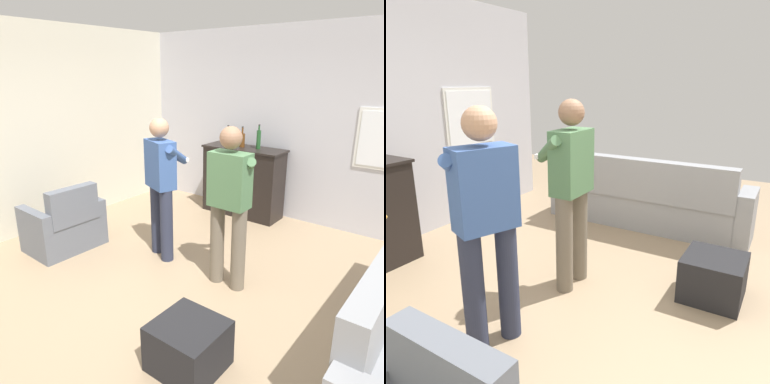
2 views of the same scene
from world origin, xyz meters
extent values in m
plane|color=#9E8466|center=(0.00, 0.00, 0.00)|extent=(10.40, 10.40, 0.00)
cube|color=silver|center=(0.00, 2.66, 1.40)|extent=(5.20, 0.12, 2.80)
cube|color=beige|center=(-2.66, 0.00, 1.40)|extent=(0.12, 5.20, 2.80)
cube|color=slate|center=(-1.81, -0.13, 0.20)|extent=(0.66, 0.66, 0.40)
cube|color=slate|center=(-1.55, -0.14, 0.62)|extent=(0.16, 0.64, 0.45)
cube|color=slate|center=(-1.83, -0.51, 0.30)|extent=(0.64, 0.14, 0.60)
cube|color=slate|center=(-1.80, 0.25, 0.30)|extent=(0.64, 0.14, 0.60)
cube|color=black|center=(-0.64, 2.30, 0.52)|extent=(1.22, 0.44, 1.04)
cube|color=black|center=(-0.64, 2.30, 1.05)|extent=(1.26, 0.48, 0.03)
sphere|color=#B79338|center=(-0.89, 2.06, 0.57)|extent=(0.04, 0.04, 0.04)
sphere|color=#B79338|center=(-0.40, 2.06, 0.57)|extent=(0.04, 0.04, 0.04)
cylinder|color=#1E4C23|center=(-0.93, 2.29, 1.18)|extent=(0.07, 0.07, 0.23)
cylinder|color=#1E4C23|center=(-0.93, 2.29, 1.33)|extent=(0.03, 0.03, 0.07)
cylinder|color=#262626|center=(-0.93, 2.29, 1.37)|extent=(0.03, 0.03, 0.02)
cylinder|color=#1E4C23|center=(-0.42, 2.33, 1.20)|extent=(0.06, 0.06, 0.27)
cylinder|color=#1E4C23|center=(-0.42, 2.33, 1.38)|extent=(0.03, 0.03, 0.07)
cylinder|color=#262626|center=(-0.42, 2.33, 1.42)|extent=(0.03, 0.03, 0.02)
cylinder|color=#593314|center=(-0.69, 2.30, 1.17)|extent=(0.08, 0.08, 0.21)
cylinder|color=#593314|center=(-0.69, 2.30, 1.32)|extent=(0.03, 0.03, 0.09)
cylinder|color=#262626|center=(-0.69, 2.30, 1.37)|extent=(0.03, 0.03, 0.02)
cube|color=black|center=(0.73, -0.76, 0.19)|extent=(0.50, 0.50, 0.38)
cylinder|color=#282D42|center=(-0.79, 0.52, 0.44)|extent=(0.15, 0.15, 0.88)
cylinder|color=#282D42|center=(-0.55, 0.42, 0.44)|extent=(0.15, 0.15, 0.88)
cube|color=#385693|center=(-0.67, 0.47, 1.16)|extent=(0.45, 0.35, 0.55)
sphere|color=tan|center=(-0.67, 0.47, 1.57)|extent=(0.22, 0.22, 0.22)
cylinder|color=#385693|center=(-0.72, 0.66, 1.27)|extent=(0.41, 0.31, 0.29)
cylinder|color=#385693|center=(-0.51, 0.58, 1.27)|extent=(0.20, 0.45, 0.29)
cube|color=white|center=(-0.56, 0.77, 1.18)|extent=(0.15, 0.09, 0.04)
cylinder|color=#6B6051|center=(0.18, 0.41, 0.44)|extent=(0.15, 0.15, 0.88)
cylinder|color=#6B6051|center=(0.44, 0.41, 0.44)|extent=(0.15, 0.15, 0.88)
cube|color=#4C754C|center=(0.31, 0.41, 1.16)|extent=(0.40, 0.22, 0.55)
sphere|color=#8C664C|center=(0.31, 0.41, 1.57)|extent=(0.22, 0.22, 0.22)
cylinder|color=#4C754C|center=(0.19, 0.57, 1.27)|extent=(0.33, 0.41, 0.29)
cylinder|color=#4C754C|center=(0.42, 0.57, 1.27)|extent=(0.33, 0.41, 0.29)
cube|color=white|center=(0.31, 0.73, 1.18)|extent=(0.15, 0.04, 0.04)
camera|label=1|loc=(2.19, -2.58, 2.17)|focal=35.00mm
camera|label=2|loc=(-2.35, -1.22, 1.82)|focal=35.00mm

